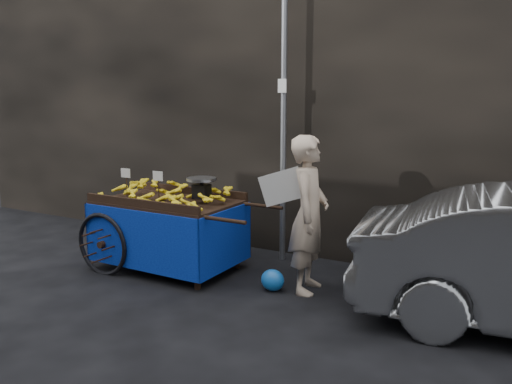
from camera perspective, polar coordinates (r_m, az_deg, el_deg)
The scene contains 6 objects.
ground at distance 6.21m, azimuth -4.93°, elevation -10.42°, with size 80.00×80.00×0.00m, color black.
building_wall at distance 7.95m, azimuth 8.05°, elevation 12.38°, with size 13.50×2.00×5.00m.
street_pole at distance 6.79m, azimuth 3.17°, elevation 8.69°, with size 0.12×0.10×4.00m.
banana_cart at distance 6.66m, azimuth -10.36°, elevation -1.68°, with size 2.48×1.26×1.35m.
vendor at distance 5.76m, azimuth 6.07°, elevation -2.57°, with size 0.86×0.73×1.83m.
plastic_bag at distance 5.94m, azimuth 1.91°, elevation -10.04°, with size 0.29×0.23×0.26m, color blue.
Camera 1 is at (3.29, -4.80, 2.18)m, focal length 35.00 mm.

